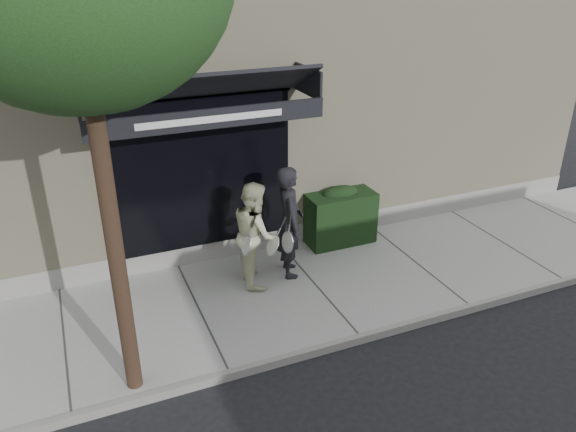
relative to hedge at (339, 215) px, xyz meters
name	(u,v)px	position (x,y,z in m)	size (l,w,h in m)	color
ground	(315,290)	(-1.10, -1.25, -0.66)	(80.00, 80.00, 0.00)	black
sidewalk	(315,287)	(-1.10, -1.25, -0.60)	(20.00, 3.00, 0.12)	gray
curb	(360,339)	(-1.10, -2.80, -0.59)	(20.00, 0.10, 0.14)	gray
building_facade	(222,74)	(-1.11, 3.71, 2.08)	(14.30, 8.04, 5.64)	beige
hedge	(339,215)	(0.00, 0.00, 0.00)	(1.30, 0.70, 1.14)	black
pedestrian_front	(289,222)	(-1.35, -0.74, 0.44)	(0.84, 0.90, 1.96)	black
pedestrian_back	(255,233)	(-1.97, -0.75, 0.36)	(0.79, 0.95, 1.79)	beige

